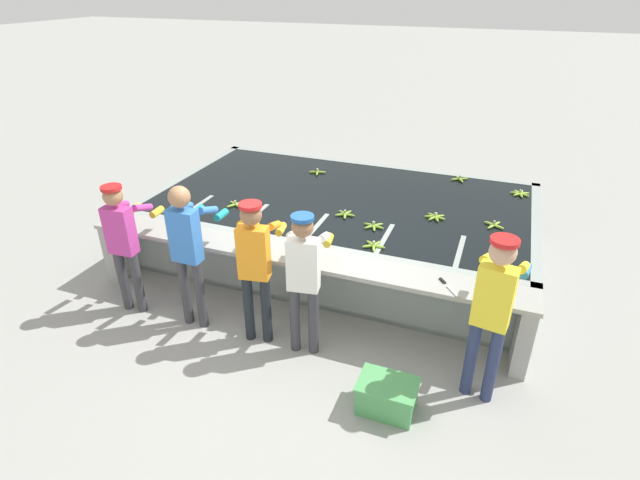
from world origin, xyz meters
The scene contains 20 objects.
ground_plane centered at (0.00, 0.00, 0.00)m, with size 80.00×80.00×0.00m, color #999993.
wash_tank centered at (0.00, 1.98, 0.42)m, with size 5.27×3.08×0.85m.
work_ledge centered at (0.00, 0.23, 0.63)m, with size 5.27×0.45×0.85m.
worker_0 centered at (-1.88, -0.31, 0.98)m, with size 0.44×0.73×1.62m.
worker_1 centered at (-1.01, -0.29, 1.04)m, with size 0.41×0.72×1.73m.
worker_2 centered at (-0.20, -0.28, 1.01)m, with size 0.48×0.74×1.66m.
worker_3 centered at (0.35, -0.28, 0.98)m, with size 0.48×0.74×1.62m.
worker_4 centered at (2.17, -0.30, 1.06)m, with size 0.48×0.75×1.72m.
banana_bunch_floating_0 centered at (1.47, 3.26, 0.87)m, with size 0.26×0.26×0.08m.
banana_bunch_floating_1 centered at (2.08, 1.77, 0.87)m, with size 0.26×0.26×0.08m.
banana_bunch_floating_2 centered at (-0.68, 2.77, 0.87)m, with size 0.28×0.28×0.08m.
banana_bunch_floating_3 centered at (2.36, 2.98, 0.87)m, with size 0.27×0.28×0.08m.
banana_bunch_floating_4 centered at (0.81, 0.71, 0.87)m, with size 0.27×0.28×0.08m.
banana_bunch_floating_5 centered at (-1.27, 1.18, 0.87)m, with size 0.26×0.26×0.08m.
banana_bunch_floating_6 centered at (0.67, 1.21, 0.87)m, with size 0.28×0.28×0.08m.
banana_bunch_floating_7 centered at (0.23, 1.41, 0.87)m, with size 0.27×0.28×0.08m.
banana_bunch_floating_8 centered at (1.35, 1.75, 0.87)m, with size 0.28×0.27×0.08m.
knife_0 centered at (0.04, 0.30, 0.86)m, with size 0.32×0.20×0.02m.
knife_1 centered at (1.71, 0.19, 0.86)m, with size 0.24×0.29×0.02m.
crate centered at (1.40, -0.82, 0.16)m, with size 0.55×0.39×0.32m.
Camera 1 is at (2.04, -4.24, 3.62)m, focal length 28.00 mm.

